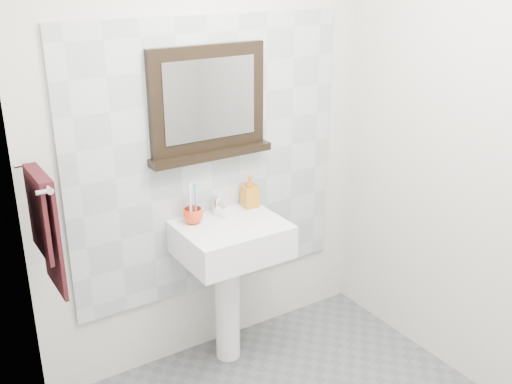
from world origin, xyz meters
The scene contains 11 objects.
back_wall centered at (0.00, 1.10, 1.25)m, with size 2.00×0.01×2.50m, color beige.
left_wall centered at (-1.00, 0.00, 1.25)m, with size 0.01×2.20×2.50m, color beige.
right_wall centered at (1.00, 0.00, 1.25)m, with size 0.01×2.20×2.50m, color beige.
splashback centered at (0.00, 1.09, 1.15)m, with size 1.60×0.02×1.50m, color #ACB6BB.
pedestal_sink centered at (-0.01, 0.87, 0.68)m, with size 0.55×0.44×0.96m.
toothbrush_cup centered at (-0.17, 0.98, 0.90)m, with size 0.10×0.10×0.08m, color red.
toothbrushes centered at (-0.17, 0.98, 0.98)m, with size 0.05×0.04×0.21m.
soap_dispenser centered at (0.20, 1.01, 0.95)m, with size 0.08×0.08×0.18m, color #BA5515.
framed_mirror centered at (-0.02, 1.06, 1.46)m, with size 0.69×0.11×0.58m.
towel_bar centered at (-0.95, 0.84, 1.31)m, with size 0.07×0.40×0.03m.
hand_towel centered at (-0.94, 0.84, 1.10)m, with size 0.06×0.30×0.55m.
Camera 1 is at (-1.44, -1.62, 2.15)m, focal length 42.00 mm.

